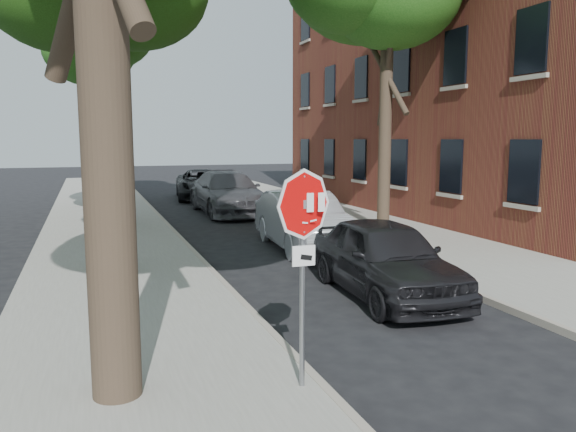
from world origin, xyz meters
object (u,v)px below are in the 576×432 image
Objects in this scene: tree_far at (88,44)px; tree_right at (386,4)px; car_c at (228,193)px; car_b at (303,221)px; car_d at (202,184)px; stop_sign at (303,236)px; car_a at (385,258)px; apartment_building at (507,29)px.

tree_far is 1.00× the size of tree_right.
car_c is (-3.56, 6.42, -6.35)m from tree_right.
tree_right is at bearing 29.68° from car_b.
car_d is at bearing 105.71° from tree_right.
car_c is at bearing -83.53° from car_d.
car_a is (3.09, 3.52, -1.19)m from stop_sign.
car_a is at bearing -118.48° from tree_right.
stop_sign is 0.48× the size of car_d.
apartment_building is 4.53× the size of car_a.
car_a is (-11.61, -10.50, -6.89)m from apartment_building.
car_c reaches higher than car_b.
car_c is (-11.58, 2.53, -6.79)m from apartment_building.
car_b is at bearing -153.75° from tree_right.
car_c reaches higher than car_d.
apartment_building reaches higher than car_b.
apartment_building reaches higher than tree_far.
car_d is (3.19, 22.52, -1.20)m from stop_sign.
car_b is (3.30, 8.47, -1.15)m from stop_sign.
tree_right reaches higher than car_b.
car_d is (-0.11, 14.05, -0.05)m from car_b.
apartment_building is 2.17× the size of tree_right.
tree_right is 9.91m from car_a.
car_c is at bearing 167.69° from apartment_building.
tree_far is 14.02m from tree_right.
apartment_building is 18.18m from tree_far.
tree_right reaches higher than stop_sign.
stop_sign is 0.44× the size of car_c.
tree_right is at bearing -51.66° from tree_far.
car_a is 0.75× the size of car_c.
car_a is at bearing -137.86° from apartment_building.
car_b is at bearing -88.89° from car_c.
apartment_building is 8.93m from tree_right.
tree_far reaches higher than car_c.
tree_far is 1.72× the size of car_d.
tree_right reaches higher than car_c.
car_c is 5.97m from car_d.
tree_right is 1.57× the size of car_c.
car_d is at bearing 93.86° from car_b.
car_a is at bearing -88.99° from car_b.
tree_right is 1.72× the size of car_d.
tree_far is 1.57× the size of car_c.
stop_sign is 9.16m from car_b.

